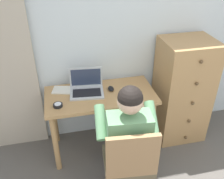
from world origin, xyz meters
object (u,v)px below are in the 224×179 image
object	(u,v)px
laptop	(87,87)
desk_clock	(58,105)
chair	(129,162)
computer_mouse	(111,89)
notebook_pad	(63,90)
desk	(101,104)
person_seated	(126,131)
dresser	(182,91)

from	to	relation	value
laptop	desk_clock	xyz separation A→B (m)	(-0.30, -0.20, -0.04)
chair	computer_mouse	xyz separation A→B (m)	(0.01, 0.77, 0.27)
notebook_pad	laptop	bearing A→B (deg)	-2.48
laptop	chair	bearing A→B (deg)	-73.25
desk	computer_mouse	world-z (taller)	computer_mouse
desk	chair	bearing A→B (deg)	-81.30
chair	person_seated	size ratio (longest dim) A/B	0.73
chair	person_seated	world-z (taller)	person_seated
person_seated	notebook_pad	size ratio (longest dim) A/B	5.64
laptop	notebook_pad	xyz separation A→B (m)	(-0.24, 0.08, -0.05)
dresser	desk_clock	bearing A→B (deg)	-172.74
dresser	chair	xyz separation A→B (m)	(-0.84, -0.77, -0.12)
person_seated	computer_mouse	world-z (taller)	person_seated
desk_clock	notebook_pad	distance (m)	0.29
desk_clock	dresser	bearing A→B (deg)	7.26
computer_mouse	desk_clock	size ratio (longest dim) A/B	1.11
person_seated	desk_clock	distance (m)	0.70
desk	computer_mouse	xyz separation A→B (m)	(0.12, 0.05, 0.14)
laptop	desk_clock	distance (m)	0.37
desk	person_seated	size ratio (longest dim) A/B	0.95
laptop	desk_clock	bearing A→B (deg)	-146.18
laptop	computer_mouse	world-z (taller)	laptop
computer_mouse	desk	bearing A→B (deg)	-156.63
desk_clock	laptop	bearing A→B (deg)	33.82
chair	laptop	size ratio (longest dim) A/B	2.37
desk_clock	desk	bearing A→B (deg)	16.44
dresser	notebook_pad	size ratio (longest dim) A/B	5.75
laptop	computer_mouse	size ratio (longest dim) A/B	3.65
dresser	notebook_pad	world-z (taller)	dresser
computer_mouse	desk_clock	world-z (taller)	computer_mouse
desk	laptop	xyz separation A→B (m)	(-0.13, 0.08, 0.17)
chair	desk_clock	xyz separation A→B (m)	(-0.54, 0.59, 0.26)
dresser	person_seated	bearing A→B (deg)	-144.54
computer_mouse	notebook_pad	xyz separation A→B (m)	(-0.49, 0.10, -0.01)
dresser	notebook_pad	bearing A→B (deg)	175.60
person_seated	laptop	xyz separation A→B (m)	(-0.26, 0.61, 0.12)
laptop	dresser	bearing A→B (deg)	-1.41
dresser	computer_mouse	bearing A→B (deg)	179.79
desk	computer_mouse	size ratio (longest dim) A/B	11.23
computer_mouse	desk_clock	bearing A→B (deg)	-161.67
person_seated	computer_mouse	bearing A→B (deg)	90.39
desk	computer_mouse	bearing A→B (deg)	22.97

